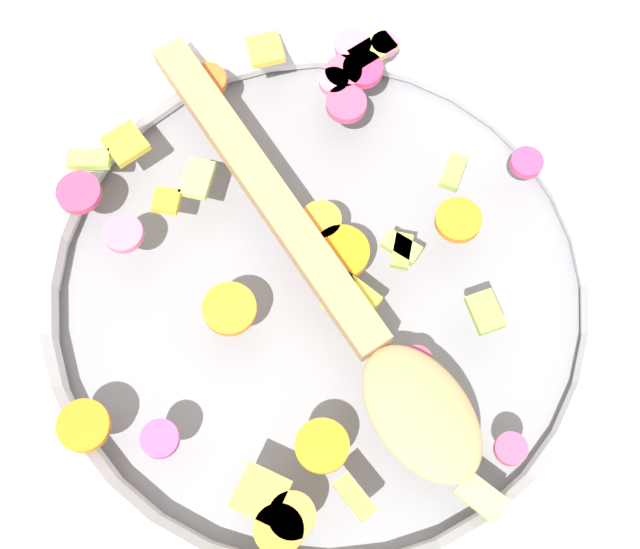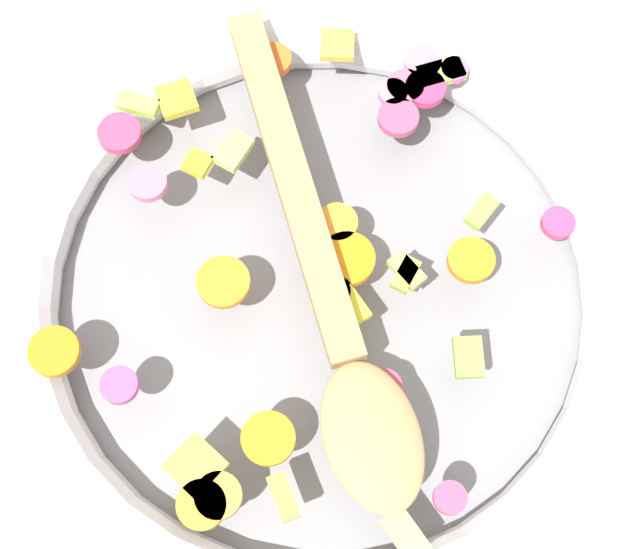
% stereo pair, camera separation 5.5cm
% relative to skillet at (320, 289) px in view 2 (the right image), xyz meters
% --- Properties ---
extents(ground_plane, '(4.00, 4.00, 0.00)m').
position_rel_skillet_xyz_m(ground_plane, '(0.00, 0.00, -0.02)').
color(ground_plane, beige).
extents(skillet, '(0.44, 0.44, 0.05)m').
position_rel_skillet_xyz_m(skillet, '(0.00, 0.00, 0.00)').
color(skillet, slate).
rests_on(skillet, ground_plane).
extents(chopped_vegetables, '(0.35, 0.35, 0.01)m').
position_rel_skillet_xyz_m(chopped_vegetables, '(-0.02, -0.00, 0.03)').
color(chopped_vegetables, orange).
rests_on(chopped_vegetables, skillet).
extents(wooden_spoon, '(0.34, 0.11, 0.01)m').
position_rel_skillet_xyz_m(wooden_spoon, '(0.02, -0.00, 0.04)').
color(wooden_spoon, '#A87F51').
rests_on(wooden_spoon, chopped_vegetables).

